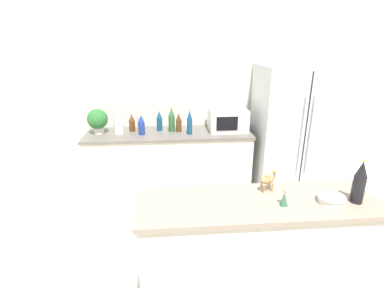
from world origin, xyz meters
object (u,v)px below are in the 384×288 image
(wine_bottle, at_px, (360,182))
(camel_figurine, at_px, (268,179))
(back_bottle_3, at_px, (141,125))
(refrigerator, at_px, (292,134))
(back_bottle_6, at_px, (159,121))
(potted_plant, at_px, (97,120))
(back_bottle_5, at_px, (179,123))
(back_bottle_4, at_px, (140,120))
(back_bottle_1, at_px, (190,122))
(wise_man_figurine_blue, at_px, (284,198))
(paper_towel_roll, at_px, (119,123))
(microwave, at_px, (228,120))
(back_bottle_0, at_px, (132,123))
(back_bottle_2, at_px, (172,120))
(fruit_bowl, at_px, (331,199))

(wine_bottle, xyz_separation_m, camel_figurine, (-0.55, 0.20, -0.05))
(back_bottle_3, relative_size, camel_figurine, 1.59)
(refrigerator, height_order, back_bottle_6, refrigerator)
(potted_plant, height_order, wine_bottle, wine_bottle)
(back_bottle_5, bearing_deg, camel_figurine, -72.25)
(back_bottle_6, relative_size, wine_bottle, 0.86)
(refrigerator, height_order, back_bottle_4, refrigerator)
(back_bottle_1, distance_m, wine_bottle, 2.11)
(wise_man_figurine_blue, bearing_deg, back_bottle_1, 104.56)
(back_bottle_5, bearing_deg, paper_towel_roll, -178.72)
(microwave, distance_m, back_bottle_0, 1.23)
(back_bottle_3, relative_size, wise_man_figurine_blue, 1.99)
(back_bottle_1, bearing_deg, back_bottle_2, 147.26)
(back_bottle_4, xyz_separation_m, wine_bottle, (1.61, -2.01, 0.07))
(potted_plant, distance_m, paper_towel_roll, 0.26)
(paper_towel_roll, xyz_separation_m, back_bottle_6, (0.50, 0.09, -0.01))
(microwave, bearing_deg, wise_man_figurine_blue, -90.45)
(camel_figurine, bearing_deg, paper_towel_roll, 126.82)
(back_bottle_4, relative_size, back_bottle_5, 1.33)
(paper_towel_roll, xyz_separation_m, wise_man_figurine_blue, (1.36, -1.96, -0.00))
(microwave, xyz_separation_m, back_bottle_4, (-1.11, 0.02, 0.01))
(back_bottle_1, distance_m, fruit_bowl, 2.03)
(microwave, bearing_deg, back_bottle_6, 175.33)
(refrigerator, bearing_deg, back_bottle_4, 176.17)
(refrigerator, xyz_separation_m, back_bottle_2, (-1.54, 0.13, 0.19))
(refrigerator, xyz_separation_m, fruit_bowl, (-0.51, -1.87, 0.15))
(refrigerator, xyz_separation_m, back_bottle_6, (-1.70, 0.18, 0.16))
(wine_bottle, relative_size, fruit_bowl, 1.66)
(back_bottle_1, height_order, camel_figurine, back_bottle_1)
(paper_towel_roll, bearing_deg, refrigerator, -2.27)
(back_bottle_1, bearing_deg, camel_figurine, -75.21)
(microwave, distance_m, back_bottle_5, 0.63)
(paper_towel_roll, xyz_separation_m, fruit_bowl, (1.70, -1.96, -0.03))
(back_bottle_3, xyz_separation_m, back_bottle_6, (0.22, 0.16, 0.00))
(refrigerator, xyz_separation_m, back_bottle_0, (-2.05, 0.17, 0.15))
(back_bottle_3, distance_m, camel_figurine, 1.98)
(potted_plant, bearing_deg, back_bottle_4, 2.00)
(paper_towel_roll, relative_size, back_bottle_4, 0.85)
(refrigerator, height_order, back_bottle_1, refrigerator)
(potted_plant, bearing_deg, back_bottle_5, -0.41)
(back_bottle_4, distance_m, back_bottle_5, 0.49)
(refrigerator, height_order, wise_man_figurine_blue, refrigerator)
(microwave, xyz_separation_m, back_bottle_3, (-1.09, -0.09, -0.02))
(potted_plant, bearing_deg, back_bottle_2, 1.08)
(microwave, height_order, back_bottle_6, microwave)
(back_bottle_3, distance_m, fruit_bowl, 2.36)
(back_bottle_0, relative_size, back_bottle_5, 0.95)
(back_bottle_3, height_order, back_bottle_6, back_bottle_6)
(back_bottle_0, bearing_deg, paper_towel_roll, -151.44)
(back_bottle_4, bearing_deg, camel_figurine, -59.74)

